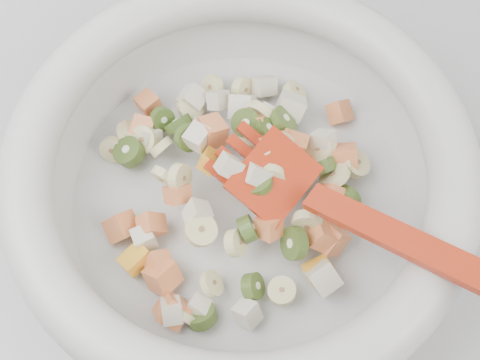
% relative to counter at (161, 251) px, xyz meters
% --- Properties ---
extents(counter, '(2.00, 0.60, 0.90)m').
position_rel_counter_xyz_m(counter, '(0.00, 0.00, 0.00)').
color(counter, '#9B9BA1').
rests_on(counter, ground).
extents(mixing_bowl, '(0.46, 0.38, 0.14)m').
position_rel_counter_xyz_m(mixing_bowl, '(0.16, -0.05, 0.51)').
color(mixing_bowl, silver).
rests_on(mixing_bowl, counter).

